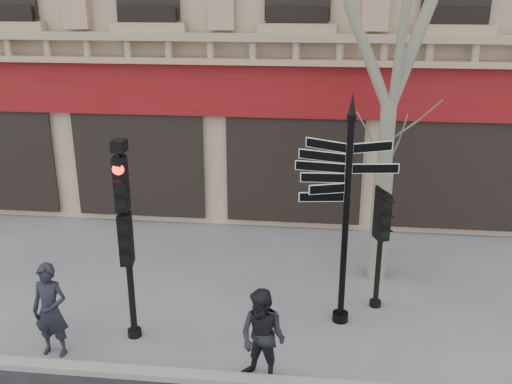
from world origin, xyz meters
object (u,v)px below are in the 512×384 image
Objects in this scene: traffic_signal_main at (125,218)px; pedestrian_b at (263,338)px; traffic_signal_secondary at (381,229)px; pedestrian_a at (50,310)px; fingerpost at (348,174)px.

traffic_signal_main reaches higher than pedestrian_b.
pedestrian_a is at bearing 179.44° from traffic_signal_secondary.
fingerpost reaches higher than traffic_signal_secondary.
traffic_signal_secondary is at bearing 23.95° from pedestrian_a.
fingerpost is 1.19× the size of traffic_signal_main.
pedestrian_b is (3.60, -0.34, -0.03)m from pedestrian_a.
pedestrian_b is at bearing -31.00° from traffic_signal_main.
pedestrian_a is (-4.88, -1.57, -2.06)m from fingerpost.
traffic_signal_secondary is at bearing 43.58° from fingerpost.
pedestrian_a is at bearing -159.62° from fingerpost.
traffic_signal_main is 2.16× the size of pedestrian_a.
fingerpost is 5.53m from pedestrian_a.
traffic_signal_secondary is (0.70, 0.61, -1.25)m from fingerpost.
pedestrian_a is (-1.19, -0.65, -1.46)m from traffic_signal_main.
traffic_signal_secondary is at bearing 75.36° from pedestrian_b.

